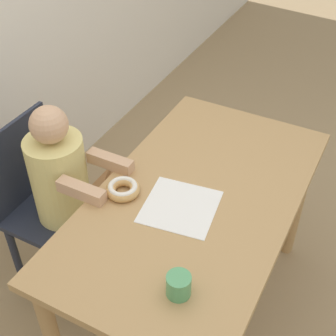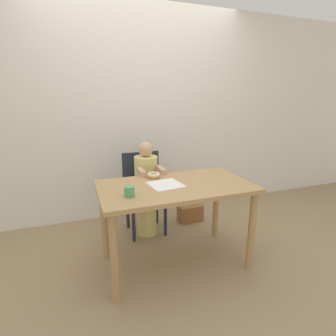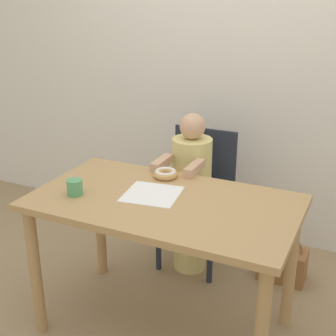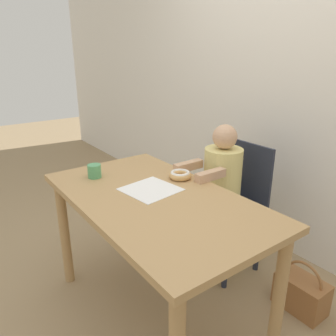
{
  "view_description": "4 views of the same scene",
  "coord_description": "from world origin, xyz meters",
  "px_view_note": "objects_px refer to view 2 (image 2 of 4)",
  "views": [
    {
      "loc": [
        -1.2,
        -0.5,
        1.96
      ],
      "look_at": [
        -0.03,
        0.11,
        0.87
      ],
      "focal_mm": 50.0,
      "sensor_mm": 36.0,
      "label": 1
    },
    {
      "loc": [
        -0.77,
        -1.94,
        1.46
      ],
      "look_at": [
        -0.03,
        0.11,
        0.87
      ],
      "focal_mm": 28.0,
      "sensor_mm": 36.0,
      "label": 2
    },
    {
      "loc": [
        0.88,
        -1.84,
        1.7
      ],
      "look_at": [
        -0.03,
        0.11,
        0.87
      ],
      "focal_mm": 50.0,
      "sensor_mm": 36.0,
      "label": 3
    },
    {
      "loc": [
        1.26,
        -0.84,
        1.44
      ],
      "look_at": [
        -0.03,
        0.11,
        0.87
      ],
      "focal_mm": 35.0,
      "sensor_mm": 36.0,
      "label": 4
    }
  ],
  "objects_px": {
    "chair": "(144,190)",
    "handbag": "(190,212)",
    "cup": "(129,191)",
    "child_figure": "(147,190)",
    "donut": "(154,175)"
  },
  "relations": [
    {
      "from": "chair",
      "to": "handbag",
      "type": "distance_m",
      "value": 0.67
    },
    {
      "from": "chair",
      "to": "cup",
      "type": "height_order",
      "value": "chair"
    },
    {
      "from": "cup",
      "to": "chair",
      "type": "bearing_deg",
      "value": 68.64
    },
    {
      "from": "child_figure",
      "to": "cup",
      "type": "bearing_deg",
      "value": -114.25
    },
    {
      "from": "donut",
      "to": "handbag",
      "type": "distance_m",
      "value": 0.99
    },
    {
      "from": "child_figure",
      "to": "donut",
      "type": "relative_size",
      "value": 7.84
    },
    {
      "from": "cup",
      "to": "handbag",
      "type": "bearing_deg",
      "value": 43.29
    },
    {
      "from": "child_figure",
      "to": "cup",
      "type": "relative_size",
      "value": 13.17
    },
    {
      "from": "child_figure",
      "to": "handbag",
      "type": "xyz_separation_m",
      "value": [
        0.57,
        0.12,
        -0.4
      ]
    },
    {
      "from": "chair",
      "to": "child_figure",
      "type": "bearing_deg",
      "value": -90.0
    },
    {
      "from": "donut",
      "to": "handbag",
      "type": "xyz_separation_m",
      "value": [
        0.59,
        0.45,
        -0.66
      ]
    },
    {
      "from": "handbag",
      "to": "child_figure",
      "type": "bearing_deg",
      "value": -167.79
    },
    {
      "from": "chair",
      "to": "donut",
      "type": "distance_m",
      "value": 0.53
    },
    {
      "from": "chair",
      "to": "cup",
      "type": "bearing_deg",
      "value": -111.36
    },
    {
      "from": "handbag",
      "to": "chair",
      "type": "bearing_deg",
      "value": -178.58
    }
  ]
}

